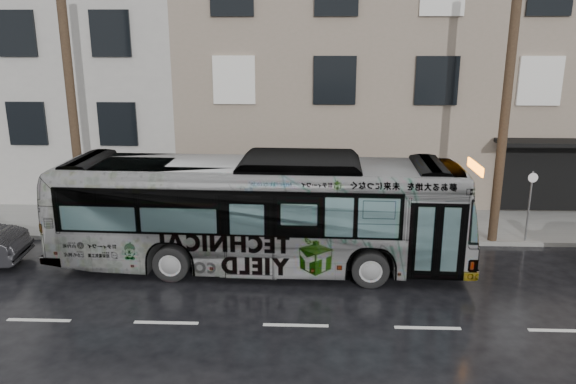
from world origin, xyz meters
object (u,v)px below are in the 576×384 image
Objects in this scene: utility_pole_front at (506,107)px; utility_pole_rear at (72,105)px; bus at (259,212)px; sign_post at (529,206)px.

utility_pole_rear is (-14.00, 0.00, 0.00)m from utility_pole_front.
utility_pole_front reaches higher than bus.
utility_pole_front is 8.52m from bus.
utility_pole_front is 1.00× the size of utility_pole_rear.
bus is at bearing -164.37° from utility_pole_front.
sign_post is 9.07m from bus.
sign_post is (1.10, 0.00, -3.30)m from utility_pole_front.
utility_pole_rear reaches higher than bus.
utility_pole_front is at bearing 180.00° from sign_post.
sign_post is (15.10, 0.00, -3.30)m from utility_pole_rear.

